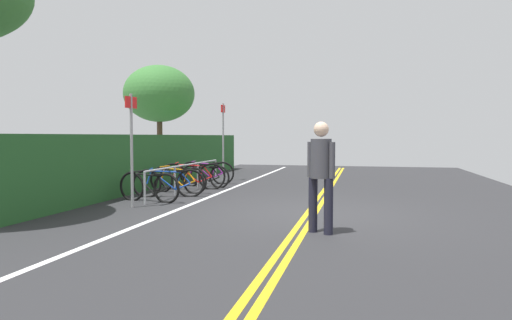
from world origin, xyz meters
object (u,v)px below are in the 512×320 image
Objects in this scene: bicycle_4 at (205,176)px; bicycle_2 at (178,180)px; bicycle_1 at (169,183)px; bicycle_5 at (207,173)px; bicycle_3 at (193,176)px; tree_mid at (159,94)px; bicycle_0 at (149,187)px; pedestrian at (321,169)px; bike_rack at (187,171)px; sign_post_near at (132,140)px; sign_post_far at (223,135)px.

bicycle_2 is at bearing 171.41° from bicycle_4.
bicycle_5 reaches higher than bicycle_1.
bicycle_3 is 0.41× the size of tree_mid.
pedestrian is (-2.46, -4.14, 0.66)m from bicycle_0.
bicycle_3 is 0.69m from bicycle_4.
bicycle_5 is 0.39× the size of tree_mid.
bicycle_0 is 0.96× the size of pedestrian.
bicycle_1 is 1.00× the size of bicycle_2.
bicycle_2 reaches higher than bicycle_4.
bicycle_5 is at bearing 4.35° from bicycle_3.
bike_rack is at bearing -3.46° from bicycle_0.
sign_post_near is at bearing -178.79° from bicycle_2.
bicycle_0 is 0.84m from bicycle_1.
bicycle_4 is (1.13, -0.10, -0.25)m from bike_rack.
bike_rack is 7.45m from tree_mid.
sign_post_near is (-3.99, 0.17, 1.10)m from bicycle_4.
bike_rack reaches higher than bicycle_2.
sign_post_far is (4.15, -0.09, 1.19)m from bicycle_1.
bike_rack is 0.43m from bicycle_2.
tree_mid reaches higher than bicycle_2.
bike_rack is at bearing -0.41° from bicycle_1.
bicycle_2 is at bearing -150.84° from tree_mid.
tree_mid reaches higher than bicycle_3.
sign_post_near is 0.92× the size of sign_post_far.
bicycle_5 is 0.67× the size of sign_post_far.
pedestrian is at bearing -147.04° from bicycle_5.
bicycle_2 is at bearing 7.61° from bicycle_1.
sign_post_far reaches higher than bike_rack.
bicycle_2 is 2.28m from bicycle_5.
bicycle_4 is 6.74m from tree_mid.
bicycle_3 is at bearing -7.13° from bicycle_2.
bike_rack is 6.02m from pedestrian.
sign_post_far is at bearing 0.59° from bicycle_4.
sign_post_far reaches higher than bicycle_1.
sign_post_far is (7.44, 3.93, 0.54)m from pedestrian.
bicycle_5 is 7.64m from pedestrian.
bicycle_5 is at bearing 2.25° from bicycle_1.
pedestrian reaches higher than bicycle_0.
pedestrian is at bearing -143.69° from tree_mid.
bicycle_0 is 3.14m from bicycle_4.
bike_rack is 2.07× the size of sign_post_near.
bicycle_4 is 0.95× the size of pedestrian.
sign_post_far is (2.98, -0.09, 0.97)m from bike_rack.
bicycle_1 is 0.66× the size of sign_post_far.
bicycle_0 is at bearing 172.31° from bicycle_1.
bicycle_1 is 2.30m from bicycle_4.
pedestrian reaches higher than bicycle_1.
bike_rack reaches higher than bicycle_1.
bicycle_0 is at bearing -156.19° from tree_mid.
bicycle_4 is 2.22m from sign_post_far.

